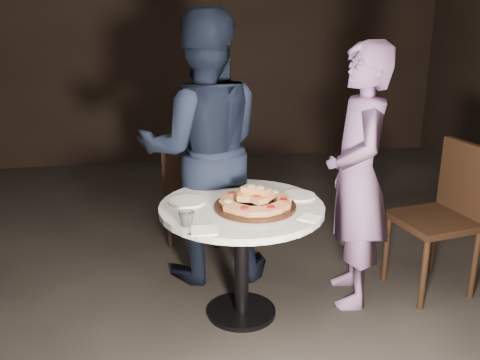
% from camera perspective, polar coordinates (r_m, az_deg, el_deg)
% --- Properties ---
extents(floor, '(7.00, 7.00, 0.00)m').
position_cam_1_polar(floor, '(3.22, 0.72, -14.79)').
color(floor, black).
rests_on(floor, ground).
extents(table, '(1.00, 1.00, 0.69)m').
position_cam_1_polar(table, '(3.02, 0.18, -4.95)').
color(table, black).
rests_on(table, ground).
extents(serving_board, '(0.48, 0.48, 0.02)m').
position_cam_1_polar(serving_board, '(2.93, 1.61, -2.81)').
color(serving_board, black).
rests_on(serving_board, table).
extents(focaccia_pile, '(0.40, 0.40, 0.11)m').
position_cam_1_polar(focaccia_pile, '(2.92, 1.67, -2.05)').
color(focaccia_pile, '#B47445').
rests_on(focaccia_pile, serving_board).
extents(plate_left, '(0.26, 0.26, 0.01)m').
position_cam_1_polar(plate_left, '(3.03, -5.67, -2.28)').
color(plate_left, white).
rests_on(plate_left, table).
extents(plate_right, '(0.22, 0.22, 0.01)m').
position_cam_1_polar(plate_right, '(3.12, 6.28, -1.66)').
color(plate_right, white).
rests_on(plate_right, table).
extents(water_glass, '(0.10, 0.10, 0.08)m').
position_cam_1_polar(water_glass, '(2.70, -5.73, -4.13)').
color(water_glass, silver).
rests_on(water_glass, table).
extents(napkin_near, '(0.13, 0.13, 0.01)m').
position_cam_1_polar(napkin_near, '(2.65, -3.88, -5.37)').
color(napkin_near, white).
rests_on(napkin_near, table).
extents(napkin_far, '(0.15, 0.15, 0.01)m').
position_cam_1_polar(napkin_far, '(2.82, 7.46, -4.01)').
color(napkin_far, white).
rests_on(napkin_far, table).
extents(chair_far, '(0.50, 0.51, 0.87)m').
position_cam_1_polar(chair_far, '(4.00, -5.01, -0.07)').
color(chair_far, black).
rests_on(chair_far, ground).
extents(chair_right, '(0.53, 0.51, 0.95)m').
position_cam_1_polar(chair_right, '(3.58, 21.27, -2.77)').
color(chair_right, black).
rests_on(chair_right, ground).
extents(diner_navy, '(0.87, 0.69, 1.74)m').
position_cam_1_polar(diner_navy, '(3.43, -3.95, 3.27)').
color(diner_navy, black).
rests_on(diner_navy, ground).
extents(diner_teal, '(0.48, 0.63, 1.57)m').
position_cam_1_polar(diner_teal, '(3.21, 12.41, 0.25)').
color(diner_teal, slate).
rests_on(diner_teal, ground).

